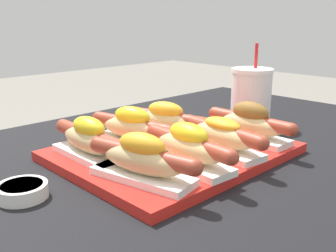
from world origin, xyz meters
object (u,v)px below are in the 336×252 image
(hot_dog_2, at_px, (222,135))
(hot_dog_3, at_px, (250,123))
(hot_dog_4, at_px, (89,139))
(hot_dog_1, at_px, (188,146))
(drink_cup, at_px, (251,97))
(hot_dog_6, at_px, (166,120))
(hot_dog_5, at_px, (132,127))
(sauce_bowl, at_px, (22,190))
(serving_tray, at_px, (175,152))
(hot_dog_0, at_px, (142,159))

(hot_dog_2, bearing_deg, hot_dog_3, 4.40)
(hot_dog_4, bearing_deg, hot_dog_1, -56.94)
(drink_cup, bearing_deg, hot_dog_6, 173.39)
(hot_dog_3, distance_m, drink_cup, 0.19)
(hot_dog_5, bearing_deg, hot_dog_1, -92.44)
(hot_dog_3, relative_size, sauce_bowl, 2.78)
(hot_dog_2, distance_m, hot_dog_4, 0.24)
(hot_dog_1, height_order, sauce_bowl, hot_dog_1)
(serving_tray, distance_m, hot_dog_1, 0.11)
(hot_dog_0, xyz_separation_m, hot_dog_4, (-0.00, 0.14, -0.00))
(sauce_bowl, bearing_deg, hot_dog_4, 13.44)
(sauce_bowl, bearing_deg, hot_dog_1, -25.60)
(serving_tray, height_order, sauce_bowl, sauce_bowl)
(hot_dog_2, xyz_separation_m, drink_cup, (0.26, 0.12, 0.02))
(serving_tray, relative_size, drink_cup, 2.09)
(hot_dog_6, bearing_deg, hot_dog_4, -179.65)
(sauce_bowl, distance_m, drink_cup, 0.60)
(serving_tray, bearing_deg, hot_dog_2, -59.89)
(hot_dog_0, xyz_separation_m, hot_dog_2, (0.19, -0.00, -0.00))
(hot_dog_0, height_order, hot_dog_4, same)
(hot_dog_4, bearing_deg, hot_dog_5, 3.94)
(hot_dog_0, bearing_deg, hot_dog_5, 55.64)
(hot_dog_1, relative_size, hot_dog_3, 1.00)
(hot_dog_3, bearing_deg, drink_cup, 33.96)
(hot_dog_1, distance_m, sauce_bowl, 0.27)
(hot_dog_3, height_order, hot_dog_6, hot_dog_3)
(hot_dog_4, height_order, hot_dog_5, same)
(hot_dog_2, distance_m, hot_dog_6, 0.15)
(hot_dog_4, bearing_deg, hot_dog_6, 0.35)
(hot_dog_2, bearing_deg, hot_dog_0, 178.85)
(hot_dog_1, bearing_deg, drink_cup, 18.59)
(hot_dog_0, relative_size, hot_dog_6, 1.00)
(hot_dog_1, relative_size, hot_dog_6, 1.02)
(hot_dog_0, height_order, hot_dog_5, same)
(hot_dog_4, bearing_deg, hot_dog_3, -24.94)
(sauce_bowl, bearing_deg, hot_dog_6, 6.08)
(hot_dog_0, xyz_separation_m, hot_dog_1, (0.09, -0.01, -0.00))
(drink_cup, bearing_deg, hot_dog_5, 174.00)
(serving_tray, height_order, hot_dog_6, hot_dog_6)
(hot_dog_6, distance_m, drink_cup, 0.27)
(hot_dog_5, bearing_deg, hot_dog_6, -4.07)
(serving_tray, distance_m, hot_dog_4, 0.17)
(serving_tray, distance_m, drink_cup, 0.31)
(hot_dog_1, relative_size, drink_cup, 1.05)
(hot_dog_3, relative_size, hot_dog_4, 1.00)
(serving_tray, relative_size, hot_dog_0, 2.02)
(hot_dog_3, xyz_separation_m, hot_dog_4, (-0.30, 0.14, -0.00))
(hot_dog_4, relative_size, hot_dog_5, 1.01)
(hot_dog_6, bearing_deg, hot_dog_2, -88.11)
(hot_dog_1, height_order, drink_cup, drink_cup)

